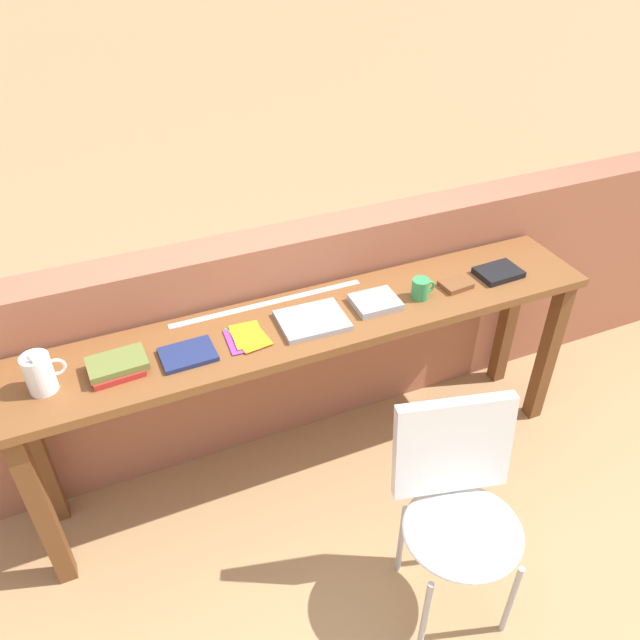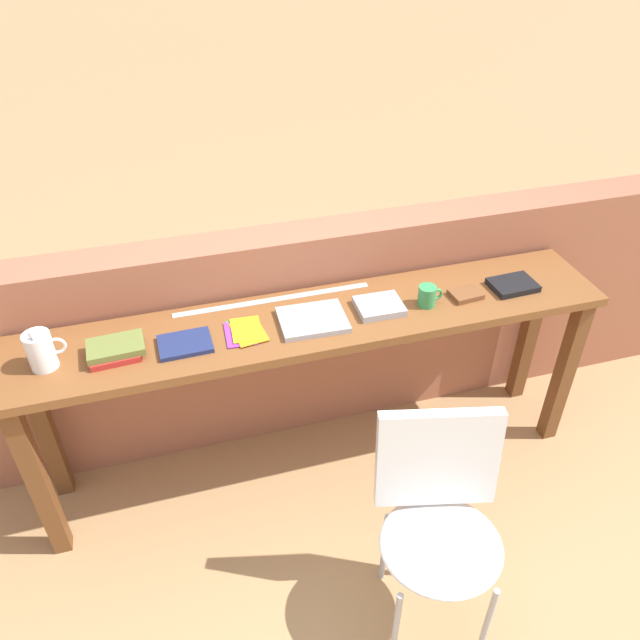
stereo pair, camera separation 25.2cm
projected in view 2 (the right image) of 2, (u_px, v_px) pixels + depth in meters
ground_plane at (335, 508)px, 2.87m from camera, size 40.00×40.00×0.00m
brick_wall_back at (298, 332)px, 3.03m from camera, size 6.00×0.20×1.10m
sideboard at (317, 343)px, 2.66m from camera, size 2.50×0.44×0.88m
chair_white_moulded at (439, 515)px, 2.21m from camera, size 0.53×0.54×0.89m
pitcher_white at (41, 350)px, 2.28m from camera, size 0.14×0.10×0.18m
book_stack_leftmost at (115, 350)px, 2.36m from camera, size 0.22×0.16×0.05m
magazine_cycling at (185, 344)px, 2.42m from camera, size 0.21×0.16×0.02m
pamphlet_pile_colourful at (244, 332)px, 2.49m from camera, size 0.17×0.19×0.01m
book_open_centre at (313, 320)px, 2.54m from camera, size 0.28×0.23×0.02m
book_grey_hardcover at (379, 306)px, 2.61m from camera, size 0.19×0.17×0.03m
mug at (428, 296)px, 2.62m from camera, size 0.11×0.08×0.09m
leather_journal_brown at (466, 294)px, 2.69m from camera, size 0.14×0.11×0.02m
book_repair_rightmost at (513, 285)px, 2.74m from camera, size 0.20×0.15×0.03m
ruler_metal_back_edge at (273, 300)px, 2.67m from camera, size 0.85×0.03×0.00m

